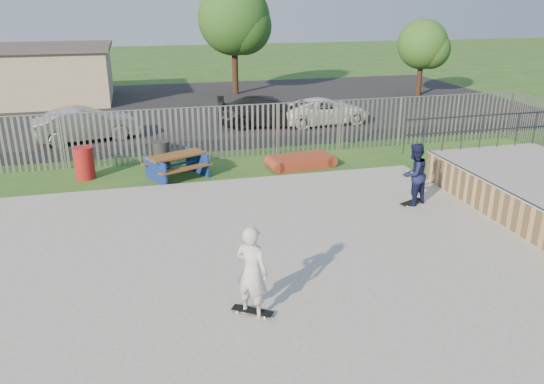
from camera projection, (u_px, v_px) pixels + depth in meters
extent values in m
plane|color=#25591E|center=(224.00, 275.00, 11.77)|extent=(120.00, 120.00, 0.00)
cube|color=gray|center=(223.00, 272.00, 11.74)|extent=(15.00, 12.00, 0.15)
cylinder|color=#383A3F|center=(497.00, 186.00, 14.04)|extent=(0.06, 7.00, 0.06)
cube|color=brown|center=(176.00, 155.00, 17.87)|extent=(2.05, 1.46, 0.06)
cube|color=brown|center=(186.00, 169.00, 17.50)|extent=(1.87, 1.05, 0.05)
cube|color=brown|center=(168.00, 160.00, 18.44)|extent=(1.87, 1.05, 0.05)
cube|color=navy|center=(177.00, 166.00, 18.00)|extent=(2.16, 2.05, 0.79)
cube|color=maroon|center=(301.00, 161.00, 19.15)|extent=(2.17, 1.28, 0.41)
cylinder|color=maroon|center=(84.00, 163.00, 17.83)|extent=(0.65, 0.65, 1.08)
cylinder|color=#28282A|center=(162.00, 155.00, 18.97)|extent=(0.58, 0.58, 0.97)
cube|color=black|center=(167.00, 109.00, 29.04)|extent=(40.00, 18.00, 0.02)
imported|color=#B3B4B8|center=(86.00, 124.00, 22.42)|extent=(4.54, 2.54, 1.42)
imported|color=black|center=(268.00, 111.00, 25.03)|extent=(4.99, 2.58, 1.38)
imported|color=white|center=(325.00, 111.00, 25.49)|extent=(4.61, 2.50, 1.23)
cube|color=#BAAD8F|center=(19.00, 77.00, 30.31)|extent=(10.00, 6.00, 3.00)
cube|color=#4C4742|center=(14.00, 48.00, 29.75)|extent=(10.40, 6.40, 0.20)
cylinder|color=#392317|center=(235.00, 63.00, 32.92)|extent=(0.37, 0.37, 3.90)
sphere|color=#27531C|center=(234.00, 19.00, 32.02)|extent=(4.37, 4.37, 4.37)
cylinder|color=#3B2417|center=(420.00, 74.00, 32.63)|extent=(0.32, 0.32, 2.66)
sphere|color=#2D581E|center=(423.00, 44.00, 32.02)|extent=(2.97, 2.97, 2.97)
cube|color=black|center=(411.00, 202.00, 15.36)|extent=(0.81, 0.51, 0.02)
cube|color=black|center=(252.00, 311.00, 10.04)|extent=(0.77, 0.61, 0.02)
imported|color=#13183D|center=(414.00, 174.00, 15.07)|extent=(1.08, 0.98, 1.81)
imported|color=silver|center=(252.00, 271.00, 9.75)|extent=(0.78, 0.77, 1.81)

